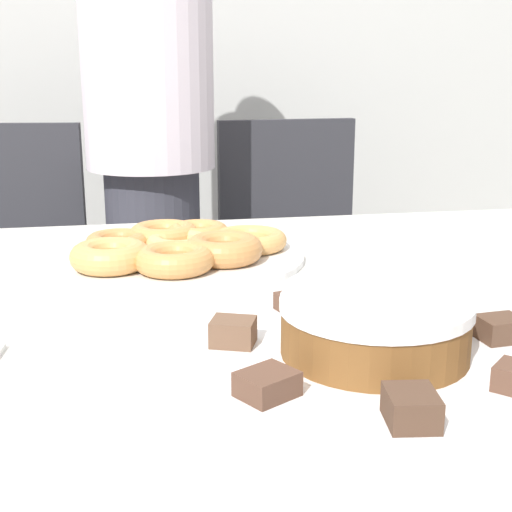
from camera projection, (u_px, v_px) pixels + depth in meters
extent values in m
cube|color=silver|center=(262.00, 311.00, 0.93)|extent=(1.46, 1.03, 0.03)
cylinder|color=#383842|center=(157.00, 319.00, 1.91)|extent=(0.24, 0.24, 0.81)
cylinder|color=silver|center=(146.00, 34.00, 1.72)|extent=(0.32, 0.32, 0.64)
cylinder|color=black|center=(12.00, 477.00, 1.89)|extent=(0.44, 0.44, 0.01)
cylinder|color=#262626|center=(4.00, 398.00, 1.83)|extent=(0.06, 0.06, 0.44)
cube|color=#2D2D33|center=(10.00, 203.00, 1.91)|extent=(0.40, 0.08, 0.42)
cylinder|color=black|center=(304.00, 449.00, 2.03)|extent=(0.44, 0.44, 0.01)
cylinder|color=#262626|center=(306.00, 374.00, 1.97)|extent=(0.06, 0.06, 0.44)
cube|color=#2D2D33|center=(307.00, 291.00, 1.91)|extent=(0.47, 0.47, 0.04)
cube|color=#2D2D33|center=(286.00, 194.00, 2.04)|extent=(0.40, 0.06, 0.42)
cylinder|color=white|center=(373.00, 358.00, 0.73)|extent=(0.40, 0.40, 0.01)
cylinder|color=white|center=(180.00, 257.00, 1.12)|extent=(0.39, 0.39, 0.01)
cylinder|color=brown|center=(375.00, 332.00, 0.72)|extent=(0.19, 0.19, 0.05)
cylinder|color=white|center=(376.00, 304.00, 0.71)|extent=(0.19, 0.19, 0.01)
cube|color=brown|center=(233.00, 332.00, 0.75)|extent=(0.06, 0.05, 0.03)
cube|color=brown|center=(267.00, 384.00, 0.63)|extent=(0.06, 0.06, 0.02)
cube|color=#513828|center=(411.00, 408.00, 0.58)|extent=(0.05, 0.05, 0.03)
cube|color=#513828|center=(500.00, 329.00, 0.76)|extent=(0.05, 0.04, 0.03)
cube|color=brown|center=(404.00, 300.00, 0.86)|extent=(0.07, 0.07, 0.02)
cube|color=brown|center=(298.00, 303.00, 0.85)|extent=(0.05, 0.06, 0.02)
torus|color=#E5AD66|center=(179.00, 244.00, 1.11)|extent=(0.10, 0.10, 0.03)
torus|color=#D18E4C|center=(174.00, 259.00, 1.02)|extent=(0.12, 0.12, 0.04)
torus|color=#C68447|center=(223.00, 249.00, 1.07)|extent=(0.12, 0.12, 0.04)
torus|color=tan|center=(249.00, 240.00, 1.15)|extent=(0.12, 0.12, 0.03)
torus|color=#D18E4C|center=(198.00, 233.00, 1.19)|extent=(0.10, 0.10, 0.03)
torus|color=#D18E4C|center=(164.00, 235.00, 1.17)|extent=(0.11, 0.11, 0.04)
torus|color=#C68447|center=(118.00, 242.00, 1.13)|extent=(0.10, 0.10, 0.03)
torus|color=tan|center=(110.00, 256.00, 1.03)|extent=(0.12, 0.12, 0.04)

